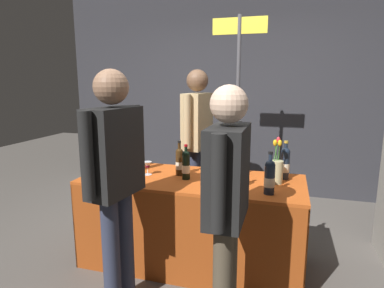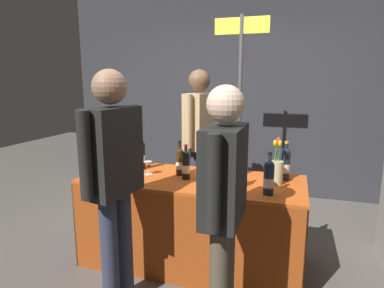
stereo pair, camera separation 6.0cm
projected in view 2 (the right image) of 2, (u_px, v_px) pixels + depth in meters
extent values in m
plane|color=#514C47|center=(192.00, 261.00, 2.96)|extent=(12.00, 12.00, 0.00)
cube|color=#2D2D33|center=(237.00, 85.00, 4.66)|extent=(5.11, 0.12, 3.10)
cube|color=#B74C19|center=(192.00, 179.00, 2.81)|extent=(1.89, 0.77, 0.02)
cube|color=#963E14|center=(177.00, 242.00, 2.53)|extent=(1.89, 0.01, 0.76)
cube|color=#963E14|center=(204.00, 207.00, 3.24)|extent=(1.89, 0.01, 0.76)
cube|color=#963E14|center=(100.00, 209.00, 3.17)|extent=(0.01, 0.77, 0.76)
cube|color=#963E14|center=(304.00, 237.00, 2.61)|extent=(0.01, 0.77, 0.76)
cylinder|color=#192333|center=(269.00, 180.00, 2.39)|extent=(0.08, 0.08, 0.22)
sphere|color=#192333|center=(269.00, 166.00, 2.37)|extent=(0.08, 0.08, 0.08)
cylinder|color=#192333|center=(270.00, 160.00, 2.36)|extent=(0.03, 0.03, 0.08)
cylinder|color=black|center=(270.00, 153.00, 2.35)|extent=(0.03, 0.03, 0.02)
cylinder|color=beige|center=(268.00, 182.00, 2.39)|extent=(0.08, 0.08, 0.07)
cylinder|color=black|center=(101.00, 161.00, 2.93)|extent=(0.07, 0.07, 0.23)
sphere|color=black|center=(100.00, 148.00, 2.90)|extent=(0.07, 0.07, 0.07)
cylinder|color=black|center=(100.00, 145.00, 2.90)|extent=(0.03, 0.03, 0.07)
cylinder|color=#B7932D|center=(99.00, 140.00, 2.89)|extent=(0.03, 0.03, 0.02)
cylinder|color=beige|center=(101.00, 163.00, 2.93)|extent=(0.07, 0.07, 0.07)
cylinder|color=black|center=(134.00, 156.00, 3.15)|extent=(0.07, 0.07, 0.23)
sphere|color=black|center=(134.00, 144.00, 3.13)|extent=(0.07, 0.07, 0.07)
cylinder|color=black|center=(133.00, 141.00, 3.12)|extent=(0.03, 0.03, 0.07)
cylinder|color=black|center=(133.00, 136.00, 3.11)|extent=(0.03, 0.03, 0.02)
cylinder|color=beige|center=(134.00, 158.00, 3.15)|extent=(0.07, 0.07, 0.07)
cylinder|color=black|center=(141.00, 157.00, 3.08)|extent=(0.07, 0.07, 0.24)
sphere|color=black|center=(141.00, 144.00, 3.05)|extent=(0.07, 0.07, 0.07)
cylinder|color=black|center=(141.00, 140.00, 3.04)|extent=(0.03, 0.03, 0.09)
cylinder|color=maroon|center=(141.00, 134.00, 3.03)|extent=(0.03, 0.03, 0.02)
cylinder|color=beige|center=(142.00, 159.00, 3.08)|extent=(0.07, 0.07, 0.08)
cylinder|color=#192333|center=(111.00, 166.00, 2.80)|extent=(0.07, 0.07, 0.22)
sphere|color=#192333|center=(111.00, 153.00, 2.78)|extent=(0.07, 0.07, 0.07)
cylinder|color=#192333|center=(111.00, 149.00, 2.77)|extent=(0.03, 0.03, 0.08)
cylinder|color=maroon|center=(110.00, 144.00, 2.76)|extent=(0.03, 0.03, 0.02)
cylinder|color=beige|center=(112.00, 168.00, 2.80)|extent=(0.07, 0.07, 0.07)
cylinder|color=#192333|center=(285.00, 166.00, 2.75)|extent=(0.07, 0.07, 0.24)
sphere|color=#192333|center=(286.00, 152.00, 2.73)|extent=(0.07, 0.07, 0.07)
cylinder|color=#192333|center=(286.00, 148.00, 2.72)|extent=(0.03, 0.03, 0.07)
cylinder|color=#B7932D|center=(287.00, 142.00, 2.71)|extent=(0.03, 0.03, 0.02)
cylinder|color=beige|center=(285.00, 168.00, 2.75)|extent=(0.08, 0.08, 0.08)
cylinder|color=#38230F|center=(180.00, 163.00, 2.89)|extent=(0.07, 0.07, 0.21)
sphere|color=#38230F|center=(180.00, 152.00, 2.86)|extent=(0.07, 0.07, 0.07)
cylinder|color=#38230F|center=(180.00, 147.00, 2.86)|extent=(0.03, 0.03, 0.08)
cylinder|color=black|center=(180.00, 142.00, 2.85)|extent=(0.03, 0.03, 0.02)
cylinder|color=beige|center=(180.00, 165.00, 2.89)|extent=(0.07, 0.07, 0.07)
cylinder|color=black|center=(186.00, 167.00, 2.77)|extent=(0.07, 0.07, 0.21)
sphere|color=black|center=(186.00, 155.00, 2.75)|extent=(0.07, 0.07, 0.07)
cylinder|color=black|center=(186.00, 151.00, 2.74)|extent=(0.03, 0.03, 0.07)
cylinder|color=maroon|center=(186.00, 145.00, 2.73)|extent=(0.03, 0.03, 0.02)
cylinder|color=beige|center=(186.00, 169.00, 2.77)|extent=(0.07, 0.07, 0.07)
cylinder|color=black|center=(234.00, 175.00, 2.50)|extent=(0.07, 0.07, 0.23)
sphere|color=black|center=(235.00, 161.00, 2.48)|extent=(0.07, 0.07, 0.07)
cylinder|color=black|center=(235.00, 157.00, 2.47)|extent=(0.03, 0.03, 0.07)
cylinder|color=maroon|center=(235.00, 151.00, 2.47)|extent=(0.03, 0.03, 0.02)
cylinder|color=beige|center=(234.00, 177.00, 2.51)|extent=(0.07, 0.07, 0.07)
cylinder|color=#38230F|center=(238.00, 161.00, 2.88)|extent=(0.07, 0.07, 0.25)
sphere|color=#38230F|center=(239.00, 148.00, 2.86)|extent=(0.07, 0.07, 0.07)
cylinder|color=#38230F|center=(239.00, 143.00, 2.85)|extent=(0.03, 0.03, 0.09)
cylinder|color=maroon|center=(239.00, 137.00, 2.84)|extent=(0.03, 0.03, 0.02)
cylinder|color=beige|center=(238.00, 163.00, 2.89)|extent=(0.08, 0.08, 0.08)
cylinder|color=silver|center=(217.00, 178.00, 2.80)|extent=(0.06, 0.06, 0.00)
cylinder|color=silver|center=(217.00, 174.00, 2.79)|extent=(0.01, 0.01, 0.08)
cone|color=silver|center=(217.00, 165.00, 2.77)|extent=(0.07, 0.07, 0.07)
cylinder|color=silver|center=(148.00, 174.00, 2.92)|extent=(0.07, 0.07, 0.00)
cylinder|color=silver|center=(148.00, 171.00, 2.92)|extent=(0.01, 0.01, 0.06)
cone|color=silver|center=(148.00, 164.00, 2.91)|extent=(0.08, 0.08, 0.06)
cylinder|color=#590C19|center=(148.00, 166.00, 2.91)|extent=(0.04, 0.04, 0.01)
cylinder|color=tan|center=(277.00, 173.00, 2.64)|extent=(0.10, 0.10, 0.19)
cylinder|color=#38722D|center=(279.00, 158.00, 2.63)|extent=(0.02, 0.05, 0.24)
ellipsoid|color=gold|center=(280.00, 143.00, 2.59)|extent=(0.03, 0.03, 0.05)
cylinder|color=#38722D|center=(277.00, 158.00, 2.63)|extent=(0.04, 0.02, 0.24)
ellipsoid|color=gold|center=(275.00, 143.00, 2.61)|extent=(0.03, 0.03, 0.05)
cylinder|color=#38722D|center=(275.00, 157.00, 2.62)|extent=(0.05, 0.04, 0.26)
ellipsoid|color=red|center=(278.00, 140.00, 2.61)|extent=(0.03, 0.03, 0.05)
cylinder|color=#2D3347|center=(202.00, 183.00, 3.82)|extent=(0.12, 0.12, 0.87)
cylinder|color=#2D3347|center=(196.00, 187.00, 3.68)|extent=(0.12, 0.12, 0.87)
cube|color=tan|center=(199.00, 121.00, 3.61)|extent=(0.27, 0.45, 0.61)
sphere|color=brown|center=(199.00, 80.00, 3.53)|extent=(0.24, 0.24, 0.24)
cylinder|color=tan|center=(208.00, 117.00, 3.83)|extent=(0.08, 0.08, 0.56)
cylinder|color=tan|center=(188.00, 121.00, 3.38)|extent=(0.08, 0.08, 0.56)
cylinder|color=#4C4233|center=(219.00, 287.00, 1.95)|extent=(0.12, 0.12, 0.80)
cylinder|color=#4C4233|center=(225.00, 271.00, 2.11)|extent=(0.12, 0.12, 0.80)
cube|color=black|center=(224.00, 174.00, 1.90)|extent=(0.21, 0.44, 0.56)
sphere|color=beige|center=(226.00, 104.00, 1.82)|extent=(0.22, 0.22, 0.22)
cylinder|color=black|center=(213.00, 184.00, 1.65)|extent=(0.08, 0.08, 0.52)
cylinder|color=black|center=(233.00, 160.00, 2.15)|extent=(0.08, 0.08, 0.52)
cylinder|color=#2D3347|center=(110.00, 255.00, 2.27)|extent=(0.12, 0.12, 0.84)
cylinder|color=#2D3347|center=(124.00, 244.00, 2.41)|extent=(0.12, 0.12, 0.84)
cube|color=black|center=(113.00, 152.00, 2.20)|extent=(0.27, 0.44, 0.60)
sphere|color=#8C664C|center=(109.00, 87.00, 2.12)|extent=(0.23, 0.23, 0.23)
cylinder|color=black|center=(85.00, 156.00, 1.97)|extent=(0.08, 0.08, 0.55)
cylinder|color=black|center=(135.00, 142.00, 2.42)|extent=(0.08, 0.08, 0.55)
cylinder|color=#47474C|center=(239.00, 122.00, 3.69)|extent=(0.04, 0.04, 2.31)
cube|color=yellow|center=(242.00, 25.00, 3.49)|extent=(0.59, 0.02, 0.17)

